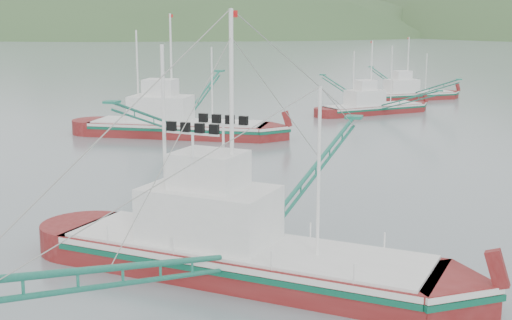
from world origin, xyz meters
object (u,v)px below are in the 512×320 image
(main_boat, at_px, (239,230))
(bg_boat_left, at_px, (175,119))
(bg_boat_extra, at_px, (409,86))
(bg_boat_far, at_px, (373,97))

(main_boat, xyz_separation_m, bg_boat_left, (-16.10, 32.26, -0.39))
(bg_boat_extra, bearing_deg, bg_boat_left, -152.60)
(bg_boat_far, distance_m, bg_boat_left, 25.45)
(bg_boat_extra, bearing_deg, bg_boat_far, -136.21)
(bg_boat_left, height_order, bg_boat_extra, bg_boat_left)
(bg_boat_far, relative_size, bg_boat_extra, 0.94)
(bg_boat_far, xyz_separation_m, bg_boat_extra, (2.93, 14.66, -0.02))
(bg_boat_far, relative_size, bg_boat_left, 0.62)
(bg_boat_left, xyz_separation_m, bg_boat_extra, (18.33, 34.93, 0.23))
(bg_boat_left, bearing_deg, main_boat, -67.38)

